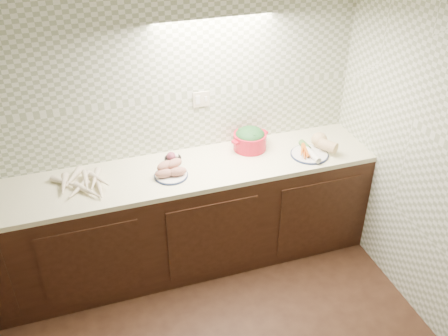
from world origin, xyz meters
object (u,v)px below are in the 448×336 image
object	(u,v)px
dutch_oven	(250,139)
veg_plate	(314,146)
sweet_potato_plate	(170,171)
parsnip_pile	(80,185)
onion_bowl	(173,159)

from	to	relation	value
dutch_oven	veg_plate	size ratio (longest dim) A/B	0.86
sweet_potato_plate	veg_plate	xyz separation A→B (m)	(1.16, -0.02, 0.01)
parsnip_pile	onion_bowl	xyz separation A→B (m)	(0.70, 0.14, 0.00)
sweet_potato_plate	veg_plate	world-z (taller)	veg_plate
parsnip_pile	veg_plate	distance (m)	1.81
veg_plate	sweet_potato_plate	bearing A→B (deg)	179.14
onion_bowl	parsnip_pile	bearing A→B (deg)	-168.93
onion_bowl	veg_plate	distance (m)	1.12
parsnip_pile	dutch_oven	xyz separation A→B (m)	(1.34, 0.16, 0.05)
parsnip_pile	onion_bowl	bearing A→B (deg)	11.07
parsnip_pile	onion_bowl	size ratio (longest dim) A/B	3.71
sweet_potato_plate	dutch_oven	size ratio (longest dim) A/B	0.75
dutch_oven	parsnip_pile	bearing A→B (deg)	169.50
dutch_oven	sweet_potato_plate	bearing A→B (deg)	177.96
sweet_potato_plate	onion_bowl	world-z (taller)	sweet_potato_plate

